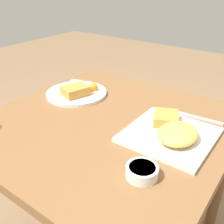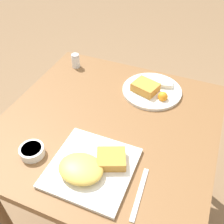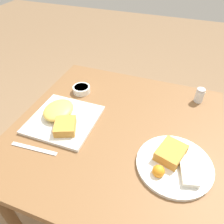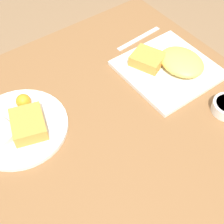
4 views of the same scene
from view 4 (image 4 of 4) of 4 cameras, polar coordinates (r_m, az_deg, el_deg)
ground_plane at (r=1.55m, az=0.62°, el=-16.62°), size 8.00×8.00×0.00m
dining_table at (r=1.00m, az=0.92°, el=-2.89°), size 0.88×0.88×0.72m
plate_square_near at (r=1.05m, az=10.63°, el=8.43°), size 0.28×0.28×0.06m
plate_oval_far at (r=0.91m, az=-16.51°, el=-2.29°), size 0.28×0.28×0.05m
butter_knife at (r=1.17m, az=4.94°, el=13.23°), size 0.03×0.20×0.00m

